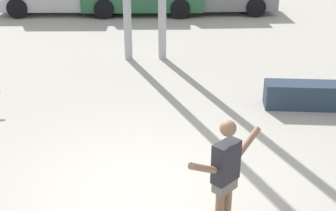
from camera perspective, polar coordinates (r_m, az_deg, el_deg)
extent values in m
plane|color=#B2ADA3|center=(6.67, -2.91, -10.71)|extent=(36.00, 36.00, 0.00)
cylinder|color=#8C664C|center=(5.86, 6.32, -12.21)|extent=(0.11, 0.11, 0.71)
cylinder|color=#8C664C|center=(5.95, 7.24, -11.58)|extent=(0.11, 0.11, 0.71)
cube|color=slate|center=(5.74, 6.93, -9.50)|extent=(0.33, 0.33, 0.16)
cube|color=#26262D|center=(5.57, 7.09, -6.83)|extent=(0.38, 0.37, 0.51)
sphere|color=#8C664C|center=(5.36, 7.33, -2.76)|extent=(0.20, 0.20, 0.20)
cylinder|color=#8C664C|center=(5.24, 4.28, -7.62)|extent=(0.38, 0.36, 0.30)
cylinder|color=#8C664C|center=(5.82, 9.70, -4.45)|extent=(0.38, 0.36, 0.30)
cube|color=#28384C|center=(9.58, 17.60, 1.17)|extent=(2.03, 0.69, 0.50)
cylinder|color=black|center=(16.34, -8.26, 11.68)|extent=(0.69, 0.24, 0.68)
cylinder|color=black|center=(16.94, -17.89, 11.23)|extent=(0.69, 0.24, 0.68)
cube|color=#28603D|center=(16.94, -3.05, 12.76)|extent=(4.21, 1.93, 0.57)
cylinder|color=black|center=(16.10, 1.50, 11.70)|extent=(0.68, 0.24, 0.67)
cylinder|color=black|center=(16.23, -7.81, 11.59)|extent=(0.68, 0.24, 0.67)
cylinder|color=black|center=(16.62, 10.65, 11.70)|extent=(0.67, 0.22, 0.67)
cylinder|color=black|center=(16.23, 1.60, 11.80)|extent=(0.67, 0.22, 0.67)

